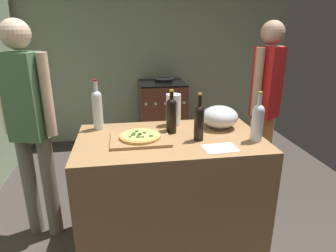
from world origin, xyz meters
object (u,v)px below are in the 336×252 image
object	(u,v)px
mixing_bowl	(220,117)
person_in_red	(265,103)
stove	(162,114)
pizza	(140,136)
wine_bottle_green	(171,114)
wine_bottle_clear	(199,121)
wine_bottle_dark	(97,108)
person_in_stripes	(29,120)
wine_bottle_amber	(258,121)
paper_towel_roll	(173,110)

from	to	relation	value
mixing_bowl	person_in_red	distance (m)	0.68
stove	pizza	bearing A→B (deg)	-101.91
mixing_bowl	wine_bottle_green	xyz separation A→B (m)	(-0.38, -0.06, 0.06)
pizza	wine_bottle_clear	world-z (taller)	wine_bottle_clear
wine_bottle_dark	wine_bottle_clear	xyz separation A→B (m)	(0.69, -0.34, -0.03)
mixing_bowl	person_in_stripes	distance (m)	1.41
wine_bottle_dark	wine_bottle_green	world-z (taller)	wine_bottle_dark
mixing_bowl	wine_bottle_amber	bearing A→B (deg)	-62.45
wine_bottle_dark	mixing_bowl	bearing A→B (deg)	-6.72
paper_towel_roll	stove	xyz separation A→B (m)	(0.14, 1.72, -0.55)
person_in_red	person_in_stripes	bearing A→B (deg)	-172.46
mixing_bowl	person_in_stripes	xyz separation A→B (m)	(-1.41, 0.13, 0.00)
wine_bottle_clear	wine_bottle_amber	bearing A→B (deg)	-10.77
wine_bottle_dark	wine_bottle_amber	bearing A→B (deg)	-20.94
person_in_stripes	stove	bearing A→B (deg)	54.60
paper_towel_roll	wine_bottle_clear	bearing A→B (deg)	-71.81
wine_bottle_clear	person_in_stripes	bearing A→B (deg)	163.10
pizza	wine_bottle_clear	distance (m)	0.41
wine_bottle_green	wine_bottle_amber	bearing A→B (deg)	-24.31
pizza	person_in_stripes	xyz separation A→B (m)	(-0.79, 0.30, 0.06)
stove	wine_bottle_green	bearing A→B (deg)	-95.67
paper_towel_roll	person_in_red	distance (m)	0.94
wine_bottle_amber	wine_bottle_clear	bearing A→B (deg)	169.23
pizza	paper_towel_roll	world-z (taller)	paper_towel_roll
wine_bottle_clear	person_in_red	size ratio (longest dim) A/B	0.19
mixing_bowl	paper_towel_roll	world-z (taller)	paper_towel_roll
paper_towel_roll	person_in_red	size ratio (longest dim) A/B	0.15
mixing_bowl	wine_bottle_green	distance (m)	0.39
wine_bottle_green	person_in_stripes	world-z (taller)	person_in_stripes
mixing_bowl	person_in_red	world-z (taller)	person_in_red
wine_bottle_green	person_in_stripes	xyz separation A→B (m)	(-1.02, 0.19, -0.05)
mixing_bowl	stove	xyz separation A→B (m)	(-0.19, 1.83, -0.51)
wine_bottle_green	stove	distance (m)	1.98
paper_towel_roll	wine_bottle_dark	distance (m)	0.58
mixing_bowl	wine_bottle_dark	distance (m)	0.92
person_in_stripes	wine_bottle_amber	bearing A→B (deg)	-15.43
paper_towel_roll	wine_bottle_dark	bearing A→B (deg)	-178.99
wine_bottle_dark	person_in_red	distance (m)	1.50
person_in_stripes	person_in_red	bearing A→B (deg)	7.54
wine_bottle_dark	person_in_red	bearing A→B (deg)	10.86
person_in_red	wine_bottle_green	bearing A→B (deg)	-154.62
paper_towel_roll	wine_bottle_green	distance (m)	0.18
mixing_bowl	stove	bearing A→B (deg)	96.07
person_in_red	wine_bottle_clear	bearing A→B (deg)	-141.73
pizza	wine_bottle_dark	xyz separation A→B (m)	(-0.29, 0.28, 0.13)
wine_bottle_dark	wine_bottle_green	size ratio (longest dim) A/B	1.18
wine_bottle_dark	wine_bottle_green	distance (m)	0.55
wine_bottle_dark	stove	size ratio (longest dim) A/B	0.40
wine_bottle_green	stove	size ratio (longest dim) A/B	0.33
pizza	stove	distance (m)	2.10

